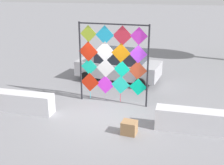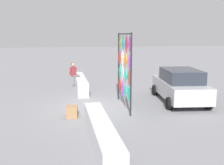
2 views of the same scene
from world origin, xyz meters
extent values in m
plane|color=gray|center=(0.00, 0.00, 0.00)|extent=(120.00, 120.00, 0.00)
cube|color=silver|center=(-4.17, -0.45, 0.39)|extent=(4.39, 0.58, 0.77)
cube|color=silver|center=(4.17, -0.45, 0.39)|extent=(4.39, 0.58, 0.77)
cylinder|color=#232328|center=(-1.39, 1.29, 1.67)|extent=(0.07, 0.07, 3.35)
cylinder|color=#232328|center=(1.44, 1.17, 1.67)|extent=(0.07, 0.07, 3.35)
cylinder|color=#232328|center=(0.03, 1.23, 3.30)|extent=(2.83, 0.17, 0.06)
cube|color=red|center=(-1.00, 1.26, 0.82)|extent=(0.83, 0.04, 0.83)
cylinder|color=#16CCE5|center=(-1.00, 1.27, 0.24)|extent=(0.02, 0.02, 0.33)
cube|color=#E937F4|center=(-0.31, 1.24, 0.78)|extent=(0.80, 0.04, 0.80)
cube|color=#24E5CC|center=(0.35, 1.22, 0.84)|extent=(0.78, 0.04, 0.78)
cylinder|color=red|center=(0.35, 1.23, 0.26)|extent=(0.02, 0.02, 0.37)
cube|color=#08E6AF|center=(1.08, 1.19, 0.82)|extent=(0.73, 0.04, 0.73)
cube|color=#17D4AF|center=(-1.01, 1.27, 1.51)|extent=(0.72, 0.04, 0.72)
cylinder|color=red|center=(-1.01, 1.28, 0.98)|extent=(0.02, 0.02, 0.35)
cube|color=white|center=(-0.29, 1.23, 1.51)|extent=(0.79, 0.04, 0.79)
cube|color=#0FEABC|center=(0.40, 1.21, 1.52)|extent=(0.68, 0.04, 0.69)
cube|color=#D44B2C|center=(1.03, 1.21, 1.51)|extent=(0.77, 0.04, 0.77)
cube|color=red|center=(-1.02, 1.25, 2.15)|extent=(0.84, 0.04, 0.84)
cube|color=white|center=(-0.31, 1.23, 2.19)|extent=(0.84, 0.04, 0.84)
cylinder|color=#16E5A0|center=(-0.31, 1.24, 1.57)|extent=(0.02, 0.02, 0.40)
cube|color=orange|center=(0.35, 1.21, 2.18)|extent=(0.78, 0.04, 0.79)
cylinder|color=blue|center=(0.35, 1.22, 1.57)|extent=(0.02, 0.02, 0.44)
cube|color=#B83EF8|center=(1.04, 1.21, 2.18)|extent=(0.73, 0.04, 0.73)
cylinder|color=#5EE516|center=(1.04, 1.22, 1.62)|extent=(0.02, 0.02, 0.37)
cube|color=#B4D234|center=(-1.01, 1.28, 2.88)|extent=(0.69, 0.04, 0.69)
cylinder|color=#3E16E5|center=(-1.01, 1.29, 2.37)|extent=(0.02, 0.02, 0.32)
cube|color=#26C5F9|center=(-0.32, 1.26, 2.86)|extent=(0.77, 0.04, 0.77)
cylinder|color=#E54A16|center=(-0.32, 1.27, 2.32)|extent=(0.02, 0.02, 0.30)
cube|color=#EF3047|center=(0.40, 1.24, 2.86)|extent=(0.79, 0.04, 0.79)
cube|color=#F238E8|center=(1.04, 1.21, 2.88)|extent=(0.70, 0.04, 0.70)
cube|color=navy|center=(-4.07, -0.59, 0.04)|extent=(0.25, 0.24, 0.09)
cube|color=navy|center=(-4.19, -0.47, 0.04)|extent=(0.25, 0.24, 0.09)
cube|color=#B7B7BC|center=(-0.40, 4.15, 0.65)|extent=(4.38, 2.30, 0.75)
cube|color=#282D38|center=(-0.25, 4.13, 1.32)|extent=(2.52, 1.86, 0.60)
cylinder|color=black|center=(-1.92, 3.44, 0.28)|extent=(0.58, 0.29, 0.56)
cylinder|color=black|center=(-1.70, 5.21, 0.28)|extent=(0.58, 0.29, 0.56)
cylinder|color=black|center=(0.90, 3.08, 0.28)|extent=(0.58, 0.29, 0.56)
cylinder|color=black|center=(1.12, 4.86, 0.28)|extent=(0.58, 0.29, 0.56)
cube|color=#9E754C|center=(1.17, -1.17, 0.23)|extent=(0.54, 0.48, 0.45)
camera|label=1|loc=(2.63, -9.46, 4.79)|focal=45.31mm
camera|label=2|loc=(11.47, -1.52, 3.26)|focal=42.37mm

